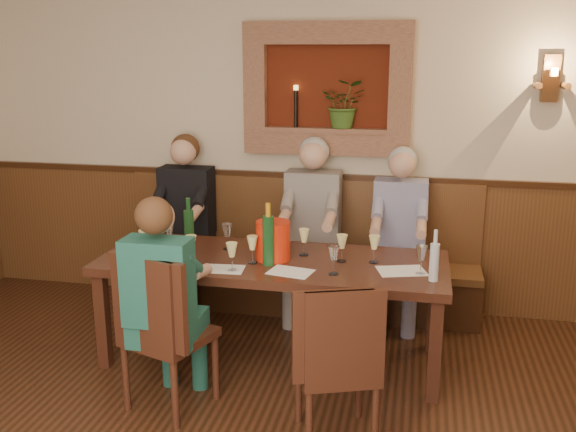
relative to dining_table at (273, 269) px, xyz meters
name	(u,v)px	position (x,y,z in m)	size (l,w,h in m)	color
room_shell	(160,123)	(0.00, -1.85, 1.21)	(6.04, 6.04, 2.82)	beige
wainscoting	(175,428)	(0.00, -1.85, -0.09)	(6.02, 6.02, 1.15)	#553518
wall_niche	(331,95)	(0.24, 1.09, 1.13)	(1.36, 0.30, 1.06)	#551B0C
wall_sconce	(551,79)	(1.90, 1.08, 1.27)	(0.25, 0.20, 0.35)	#553518
dining_table	(273,269)	(0.00, 0.00, 0.00)	(2.40, 0.90, 0.75)	#361910
bench	(298,272)	(0.00, 0.94, -0.35)	(3.00, 0.45, 1.11)	#381E0F
chair_near_left	(169,362)	(-0.48, -0.76, -0.38)	(0.58, 0.58, 1.03)	#361910
chair_near_right	(336,394)	(0.58, -0.91, -0.39)	(0.55, 0.55, 0.96)	#361910
person_bench_left	(184,237)	(-0.97, 0.84, -0.06)	(0.44, 0.54, 1.48)	black
person_bench_mid	(311,244)	(0.13, 0.84, -0.06)	(0.45, 0.55, 1.48)	#5E5856
person_bench_right	(398,252)	(0.84, 0.84, -0.08)	(0.42, 0.52, 1.43)	navy
person_chair_front	(166,323)	(-0.48, -0.78, -0.11)	(0.39, 0.48, 1.36)	#163B50
spittoon_bucket	(273,240)	(0.01, -0.01, 0.21)	(0.24, 0.24, 0.27)	red
wine_bottle_green_a	(268,239)	(0.00, -0.13, 0.25)	(0.08, 0.08, 0.43)	#19471E
wine_bottle_green_b	(189,229)	(-0.63, 0.06, 0.23)	(0.09, 0.09, 0.39)	#19471E
water_bottle	(434,261)	(1.09, -0.22, 0.21)	(0.07, 0.07, 0.33)	silver
tasting_sheet_a	(159,257)	(-0.79, -0.12, 0.08)	(0.29, 0.21, 0.00)	white
tasting_sheet_b	(291,272)	(0.18, -0.24, 0.08)	(0.28, 0.20, 0.00)	white
tasting_sheet_c	(402,271)	(0.89, -0.08, 0.08)	(0.31, 0.22, 0.00)	white
tasting_sheet_d	(224,269)	(-0.26, -0.28, 0.08)	(0.26, 0.18, 0.00)	white
wine_glass_0	(145,243)	(-0.89, -0.13, 0.17)	(0.08, 0.08, 0.19)	#FDF597
wine_glass_1	(170,234)	(-0.80, 0.12, 0.17)	(0.08, 0.08, 0.19)	white
wine_glass_2	(191,249)	(-0.52, -0.19, 0.17)	(0.08, 0.08, 0.19)	#FDF597
wine_glass_3	(227,236)	(-0.37, 0.15, 0.17)	(0.08, 0.08, 0.19)	white
wine_glass_4	(252,250)	(-0.11, -0.12, 0.17)	(0.08, 0.08, 0.19)	#FDF597
wine_glass_5	(304,242)	(0.20, 0.13, 0.17)	(0.08, 0.08, 0.19)	#FDF597
wine_glass_6	(334,260)	(0.46, -0.23, 0.17)	(0.08, 0.08, 0.19)	white
wine_glass_7	(374,249)	(0.70, 0.06, 0.17)	(0.08, 0.08, 0.19)	#FDF597
wine_glass_8	(421,260)	(1.01, -0.11, 0.17)	(0.08, 0.08, 0.19)	white
wine_glass_9	(232,257)	(-0.20, -0.30, 0.17)	(0.08, 0.08, 0.19)	#FDF597
wine_glass_10	(342,248)	(0.48, 0.04, 0.17)	(0.08, 0.08, 0.19)	#FDF597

